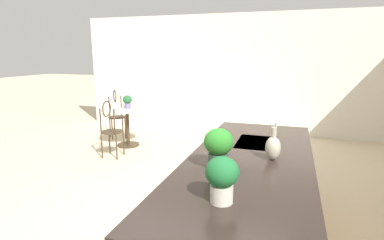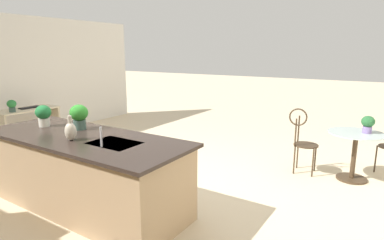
{
  "view_description": "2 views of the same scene",
  "coord_description": "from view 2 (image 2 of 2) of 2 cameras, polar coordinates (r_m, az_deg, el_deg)",
  "views": [
    {
      "loc": [
        2.88,
        1.16,
        1.82
      ],
      "look_at": [
        -1.37,
        -0.22,
        0.85
      ],
      "focal_mm": 28.89,
      "sensor_mm": 36.0,
      "label": 1
    },
    {
      "loc": [
        -2.84,
        3.26,
        1.93
      ],
      "look_at": [
        -0.57,
        -0.25,
        1.02
      ],
      "focal_mm": 29.79,
      "sensor_mm": 36.0,
      "label": 2
    }
  ],
  "objects": [
    {
      "name": "ground_plane",
      "position": [
        4.73,
        -7.7,
        -11.9
      ],
      "size": [
        40.0,
        40.0,
        0.0
      ],
      "primitive_type": "plane",
      "color": "beige"
    },
    {
      "name": "writing_desk",
      "position": [
        7.57,
        -27.38,
        0.06
      ],
      "size": [
        0.6,
        1.2,
        0.74
      ],
      "color": "beige",
      "rests_on": "ground"
    },
    {
      "name": "potted_plant_on_desk",
      "position": [
        7.24,
        -29.57,
        2.34
      ],
      "size": [
        0.17,
        0.17,
        0.24
      ],
      "color": "#385147",
      "rests_on": "writing_desk"
    },
    {
      "name": "potted_plant_on_table",
      "position": [
        5.33,
        28.96,
        -0.53
      ],
      "size": [
        0.18,
        0.18,
        0.26
      ],
      "color": "#7A669E",
      "rests_on": "bistro_table"
    },
    {
      "name": "kitchen_island",
      "position": [
        4.21,
        -18.64,
        -8.73
      ],
      "size": [
        2.8,
        1.06,
        0.92
      ],
      "color": "tan",
      "rests_on": "ground"
    },
    {
      "name": "sink_faucet",
      "position": [
        3.53,
        -15.94,
        -2.94
      ],
      "size": [
        0.02,
        0.02,
        0.22
      ],
      "primitive_type": "cylinder",
      "color": "#B2B5BA",
      "rests_on": "kitchen_island"
    },
    {
      "name": "vase_on_counter",
      "position": [
        3.9,
        -20.91,
        -1.84
      ],
      "size": [
        0.13,
        0.13,
        0.29
      ],
      "color": "#BCB29E",
      "rests_on": "kitchen_island"
    },
    {
      "name": "bistro_table",
      "position": [
        5.39,
        27.07,
        -5.05
      ],
      "size": [
        0.8,
        0.8,
        0.74
      ],
      "color": "#3D2D1E",
      "rests_on": "ground"
    },
    {
      "name": "potted_plant_counter_near",
      "position": [
        4.4,
        -19.57,
        0.81
      ],
      "size": [
        0.23,
        0.23,
        0.33
      ],
      "color": "#385147",
      "rests_on": "kitchen_island"
    },
    {
      "name": "keyboard",
      "position": [
        7.59,
        -26.99,
        2.03
      ],
      "size": [
        0.16,
        0.44,
        0.03
      ],
      "color": "black",
      "rests_on": "writing_desk"
    },
    {
      "name": "chair_by_island",
      "position": [
        5.38,
        19.21,
        -3.01
      ],
      "size": [
        0.5,
        0.41,
        1.04
      ],
      "color": "#3D2D1E",
      "rests_on": "ground"
    },
    {
      "name": "potted_plant_counter_far",
      "position": [
        4.76,
        -25.06,
        0.94
      ],
      "size": [
        0.21,
        0.21,
        0.29
      ],
      "color": "beige",
      "rests_on": "kitchen_island"
    }
  ]
}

